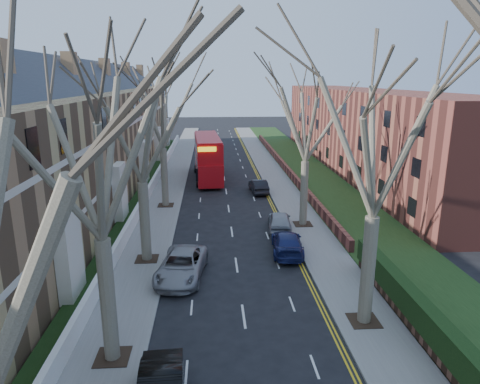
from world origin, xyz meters
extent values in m
cube|color=slate|center=(-6.00, 39.00, 0.06)|extent=(3.00, 102.00, 0.12)
cube|color=slate|center=(6.00, 39.00, 0.06)|extent=(3.00, 102.00, 0.12)
cube|color=#916C4A|center=(-13.80, 31.00, 5.00)|extent=(9.00, 78.00, 10.00)
cube|color=#2D3037|center=(-13.80, 31.00, 11.00)|extent=(4.67, 78.00, 4.67)
cube|color=silver|center=(-9.35, 31.00, 3.50)|extent=(0.12, 78.00, 0.35)
cube|color=silver|center=(-9.35, 31.00, 7.00)|extent=(0.12, 78.00, 0.35)
cube|color=brown|center=(17.50, 43.00, 5.00)|extent=(8.00, 54.00, 10.00)
cube|color=brown|center=(7.70, 43.00, 0.57)|extent=(0.35, 54.00, 0.90)
cube|color=white|center=(-7.65, 31.00, 0.62)|extent=(0.30, 78.00, 1.00)
cube|color=#1B3714|center=(10.50, 39.00, 0.15)|extent=(6.00, 102.00, 0.06)
cylinder|color=brown|center=(-5.70, 6.00, 2.75)|extent=(0.64, 0.64, 5.25)
cube|color=#2D2116|center=(-5.70, 6.00, 0.14)|extent=(1.40, 1.40, 0.05)
cylinder|color=brown|center=(-5.70, 16.00, 2.66)|extent=(0.64, 0.64, 5.07)
cube|color=#2D2116|center=(-5.70, 16.00, 0.14)|extent=(1.40, 1.40, 0.05)
cylinder|color=brown|center=(-5.70, 28.00, 2.75)|extent=(0.60, 0.60, 5.25)
cube|color=#2D2116|center=(-5.70, 28.00, 0.14)|extent=(1.40, 1.40, 0.05)
cylinder|color=brown|center=(5.70, 8.00, 2.75)|extent=(0.64, 0.64, 5.25)
cube|color=#2D2116|center=(5.70, 8.00, 0.14)|extent=(1.40, 1.40, 0.05)
cylinder|color=brown|center=(5.70, 22.00, 2.66)|extent=(0.60, 0.60, 5.07)
cube|color=#2D2116|center=(5.70, 22.00, 0.14)|extent=(1.40, 1.40, 0.05)
cube|color=#B20C12|center=(-1.89, 38.71, 1.52)|extent=(3.37, 11.83, 2.34)
cube|color=#B20C12|center=(-1.89, 38.71, 3.75)|extent=(3.34, 11.25, 2.13)
cube|color=black|center=(-1.89, 38.71, 2.00)|extent=(3.34, 10.90, 0.96)
cube|color=black|center=(-1.89, 38.71, 3.86)|extent=(3.32, 10.66, 0.96)
imported|color=gray|center=(-3.31, 13.49, 0.75)|extent=(3.22, 5.72, 1.51)
imported|color=navy|center=(3.50, 16.69, 0.70)|extent=(2.43, 5.02, 1.41)
imported|color=#96989E|center=(3.70, 21.22, 0.73)|extent=(2.20, 4.45, 1.46)
imported|color=black|center=(3.28, 32.30, 0.70)|extent=(1.77, 4.32, 1.39)
camera|label=1|loc=(-1.44, -9.73, 11.39)|focal=32.00mm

